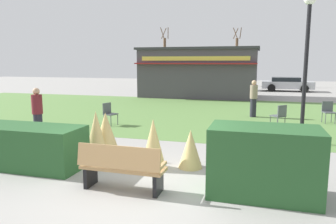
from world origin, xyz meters
TOP-DOWN VIEW (x-y plane):
  - ground_plane at (0.00, 0.00)m, footprint 80.00×80.00m
  - lawn_patch at (0.00, 10.00)m, footprint 36.00×12.00m
  - park_bench at (-0.36, -0.13)m, footprint 1.71×0.55m
  - hedge_left at (-3.14, 0.62)m, footprint 2.73×1.10m
  - hedge_right at (2.31, 0.42)m, footprint 2.02×1.10m
  - ornamental_grass_behind_left at (-1.69, 1.87)m, footprint 0.78×0.78m
  - ornamental_grass_behind_right at (-0.20, 1.34)m, footprint 0.61×0.61m
  - ornamental_grass_behind_center at (0.64, 1.63)m, footprint 0.58×0.58m
  - ornamental_grass_behind_far at (-1.79, 1.53)m, footprint 0.66×0.66m
  - lamppost_mid at (3.49, 4.91)m, footprint 0.36×0.36m
  - trash_bin at (-2.71, 1.07)m, footprint 0.52×0.52m
  - food_kiosk at (-2.09, 17.62)m, footprint 8.36×4.71m
  - cafe_chair_east at (2.96, 7.20)m, footprint 0.62×0.62m
  - cafe_chair_center at (-3.59, 5.92)m, footprint 0.56×0.56m
  - cafe_chair_north at (4.95, 8.84)m, footprint 0.51×0.51m
  - person_strolling at (-4.73, 3.08)m, footprint 0.34×0.34m
  - person_standing at (1.93, 9.48)m, footprint 0.34×0.34m
  - parked_car_west_slot at (-5.64, 23.79)m, footprint 4.25×2.14m
  - parked_car_center_slot at (-0.55, 23.80)m, footprint 4.36×2.37m
  - parked_car_east_slot at (4.43, 23.80)m, footprint 4.23×2.12m
  - tree_left_bg at (-0.28, 28.97)m, footprint 0.91×0.96m
  - tree_right_bg at (-7.53, 27.17)m, footprint 0.91×0.96m

SIDE VIEW (x-z plane):
  - ground_plane at x=0.00m, z-range 0.00..0.00m
  - lawn_patch at x=0.00m, z-range 0.00..0.01m
  - trash_bin at x=-2.71m, z-range 0.00..0.78m
  - ornamental_grass_behind_center at x=0.64m, z-range 0.00..0.93m
  - park_bench at x=-0.36m, z-range 0.01..0.96m
  - hedge_left at x=-3.14m, z-range 0.00..1.01m
  - cafe_chair_east at x=2.96m, z-range 0.08..0.97m
  - cafe_chair_center at x=-3.59m, z-range 0.08..0.97m
  - cafe_chair_north at x=4.95m, z-range 0.08..0.97m
  - ornamental_grass_behind_right at x=-0.20m, z-range 0.00..1.20m
  - ornamental_grass_behind_left at x=-1.69m, z-range 0.00..1.21m
  - parked_car_west_slot at x=-5.64m, z-range 0.04..1.24m
  - parked_car_center_slot at x=-0.55m, z-range 0.04..1.24m
  - parked_car_east_slot at x=4.43m, z-range 0.04..1.24m
  - ornamental_grass_behind_far at x=-1.79m, z-range 0.00..1.29m
  - hedge_right at x=2.31m, z-range 0.00..1.32m
  - person_strolling at x=-4.73m, z-range 0.02..1.71m
  - person_standing at x=1.93m, z-range 0.02..1.71m
  - food_kiosk at x=-2.09m, z-range 0.01..3.50m
  - tree_left_bg at x=-0.28m, z-range -0.36..5.61m
  - tree_right_bg at x=-7.53m, z-range -0.36..5.65m
  - lamppost_mid at x=3.49m, z-range 0.57..5.10m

